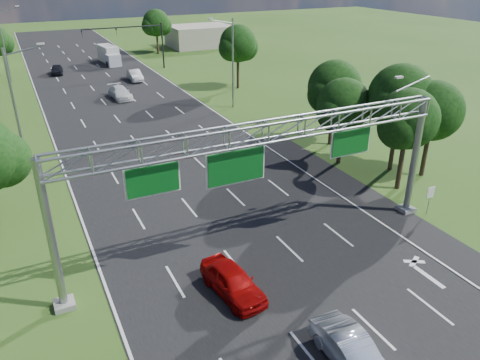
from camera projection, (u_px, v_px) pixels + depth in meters
ground at (165, 151)px, 42.37m from camera, size 220.00×220.00×0.00m
road at (165, 151)px, 42.37m from camera, size 18.00×180.00×0.02m
road_flare at (371, 203)px, 33.41m from camera, size 3.00×30.00×0.02m
sign_gantry at (267, 142)px, 24.93m from camera, size 23.50×1.00×9.56m
regulatory_sign at (430, 195)px, 31.18m from camera, size 0.60×0.08×2.10m
traffic_signal at (140, 36)px, 71.60m from camera, size 12.21×0.24×7.00m
streetlight_l_near at (18, 107)px, 35.52m from camera, size 2.97×0.22×10.16m
streetlight_l_far at (5, 42)px, 63.98m from camera, size 2.97×0.22×10.16m
streetlight_r_mid at (231, 59)px, 52.61m from camera, size 2.97×0.22×10.16m
tree_cluster_right at (381, 104)px, 37.19m from camera, size 9.91×14.60×8.68m
tree_verge_rd at (238, 45)px, 61.02m from camera, size 5.76×4.80×8.28m
tree_verge_re at (157, 24)px, 84.81m from camera, size 5.76×4.80×7.84m
building_right at (200, 36)px, 93.33m from camera, size 12.00×9.00×4.00m
red_coupe at (233, 281)px, 23.98m from camera, size 2.35×4.67×1.53m
silver_sedan at (351, 352)px, 19.72m from camera, size 1.64×4.48×1.46m
car_queue_a at (120, 93)px, 58.32m from camera, size 2.38×5.19×1.47m
car_queue_c at (57, 70)px, 70.72m from camera, size 2.17×4.28×1.40m
car_queue_d at (135, 75)px, 67.04m from camera, size 1.68×4.55×1.49m
box_truck at (109, 55)px, 78.04m from camera, size 2.76×7.57×2.79m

